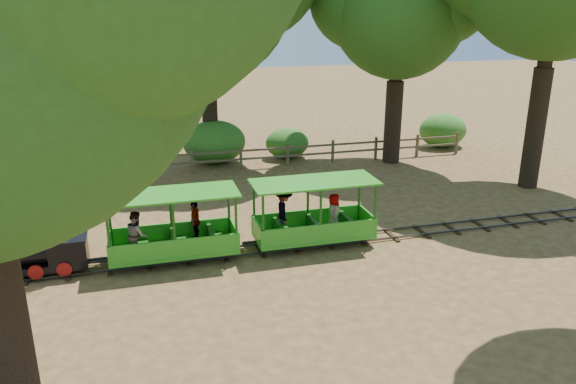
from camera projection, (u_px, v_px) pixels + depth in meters
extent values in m
plane|color=olive|center=(328.00, 243.00, 16.16)|extent=(90.00, 90.00, 0.00)
cube|color=#3F3D3A|center=(331.00, 245.00, 15.86)|extent=(22.00, 0.05, 0.05)
cube|color=#3F3D3A|center=(324.00, 237.00, 16.41)|extent=(22.00, 0.05, 0.05)
cube|color=#382314|center=(328.00, 242.00, 16.15)|extent=(0.12, 1.00, 0.05)
cube|color=#382314|center=(150.00, 263.00, 14.90)|extent=(0.12, 1.00, 0.05)
cube|color=#382314|center=(480.00, 225.00, 17.40)|extent=(0.12, 1.00, 0.05)
cube|color=black|center=(42.00, 265.00, 14.16)|extent=(2.24, 0.71, 0.18)
cylinder|color=black|center=(25.00, 253.00, 13.95)|extent=(1.42, 0.57, 0.57)
sphere|color=#AC8A29|center=(25.00, 242.00, 13.86)|extent=(0.26, 0.26, 0.26)
cylinder|color=#AC8A29|center=(14.00, 242.00, 13.79)|extent=(0.10, 0.10, 0.10)
cube|color=black|center=(68.00, 249.00, 14.20)|extent=(0.92, 0.71, 0.56)
cube|color=black|center=(67.00, 238.00, 14.11)|extent=(0.97, 0.77, 0.04)
cylinder|color=maroon|center=(6.00, 276.00, 13.63)|extent=(0.37, 0.06, 0.37)
cylinder|color=maroon|center=(12.00, 263.00, 14.30)|extent=(0.37, 0.06, 0.37)
cylinder|color=maroon|center=(36.00, 272.00, 13.80)|extent=(0.37, 0.06, 0.37)
cylinder|color=maroon|center=(40.00, 260.00, 14.47)|extent=(0.37, 0.06, 0.37)
cylinder|color=maroon|center=(64.00, 269.00, 13.96)|extent=(0.37, 0.06, 0.37)
cylinder|color=maroon|center=(67.00, 257.00, 14.63)|extent=(0.37, 0.06, 0.37)
sphere|color=white|center=(14.00, 198.00, 13.56)|extent=(1.22, 1.22, 1.22)
sphere|color=white|center=(44.00, 183.00, 13.69)|extent=(1.02, 1.02, 1.02)
imported|color=white|center=(58.00, 207.00, 13.82)|extent=(0.46, 0.65, 1.67)
cube|color=green|center=(174.00, 250.00, 14.97)|extent=(3.34, 1.28, 0.10)
cube|color=#195313|center=(175.00, 254.00, 15.01)|extent=(3.01, 0.49, 0.14)
cube|color=green|center=(176.00, 249.00, 14.33)|extent=(3.34, 0.06, 0.49)
cube|color=green|center=(172.00, 231.00, 15.42)|extent=(3.34, 0.06, 0.49)
cube|color=green|center=(170.00, 194.00, 14.47)|extent=(3.49, 1.42, 0.05)
cylinder|color=#195313|center=(109.00, 237.00, 13.79)|extent=(0.07, 0.07, 1.57)
cylinder|color=#195313|center=(110.00, 220.00, 14.85)|extent=(0.07, 0.07, 1.57)
cylinder|color=#195313|center=(236.00, 224.00, 14.59)|extent=(0.07, 0.07, 1.57)
cylinder|color=#195313|center=(229.00, 209.00, 15.65)|extent=(0.07, 0.07, 1.57)
cube|color=#195313|center=(135.00, 245.00, 14.64)|extent=(0.12, 1.08, 0.39)
cube|color=#195313|center=(174.00, 241.00, 14.89)|extent=(0.12, 1.08, 0.39)
cube|color=#195313|center=(211.00, 237.00, 15.14)|extent=(0.12, 1.08, 0.39)
cylinder|color=black|center=(134.00, 262.00, 14.43)|extent=(0.28, 0.06, 0.28)
cylinder|color=black|center=(133.00, 252.00, 15.04)|extent=(0.28, 0.06, 0.28)
cylinder|color=black|center=(216.00, 253.00, 14.96)|extent=(0.28, 0.06, 0.28)
cylinder|color=black|center=(213.00, 243.00, 15.57)|extent=(0.28, 0.06, 0.28)
imported|color=gray|center=(137.00, 235.00, 14.23)|extent=(0.59, 0.70, 1.25)
imported|color=gray|center=(195.00, 221.00, 15.28)|extent=(0.48, 0.73, 1.15)
cube|color=green|center=(314.00, 235.00, 15.95)|extent=(3.34, 1.28, 0.10)
cube|color=#195313|center=(314.00, 238.00, 15.99)|extent=(3.01, 0.49, 0.14)
cube|color=green|center=(320.00, 233.00, 15.31)|extent=(3.34, 0.06, 0.49)
cube|color=green|center=(307.00, 217.00, 16.40)|extent=(3.34, 0.06, 0.49)
cube|color=green|center=(314.00, 182.00, 15.44)|extent=(3.49, 1.42, 0.05)
cylinder|color=#195313|center=(263.00, 222.00, 14.77)|extent=(0.07, 0.07, 1.57)
cylinder|color=#195313|center=(254.00, 207.00, 15.83)|extent=(0.07, 0.07, 1.57)
cylinder|color=#195313|center=(375.00, 210.00, 15.56)|extent=(0.07, 0.07, 1.57)
cylinder|color=#195313|center=(359.00, 197.00, 16.62)|extent=(0.07, 0.07, 1.57)
cube|color=#195313|center=(279.00, 230.00, 15.62)|extent=(0.12, 1.08, 0.39)
cube|color=#195313|center=(314.00, 227.00, 15.87)|extent=(0.12, 1.08, 0.39)
cube|color=#195313|center=(347.00, 223.00, 16.12)|extent=(0.12, 1.08, 0.39)
cylinder|color=black|center=(280.00, 246.00, 15.40)|extent=(0.28, 0.06, 0.28)
cylinder|color=black|center=(274.00, 237.00, 16.01)|extent=(0.28, 0.06, 0.28)
cylinder|color=black|center=(353.00, 238.00, 15.94)|extent=(0.28, 0.06, 0.28)
cylinder|color=black|center=(345.00, 229.00, 16.55)|extent=(0.28, 0.06, 0.28)
imported|color=gray|center=(284.00, 211.00, 15.77)|extent=(0.65, 0.93, 1.30)
imported|color=gray|center=(334.00, 213.00, 15.80)|extent=(0.49, 0.63, 1.16)
cylinder|color=#2D2116|center=(31.00, 140.00, 18.80)|extent=(0.70, 0.70, 4.38)
cylinder|color=#2D2116|center=(15.00, 34.00, 17.70)|extent=(0.52, 0.53, 2.50)
cylinder|color=#2D2116|center=(210.00, 120.00, 23.73)|extent=(0.66, 0.66, 3.73)
cylinder|color=#2D2116|center=(207.00, 48.00, 22.79)|extent=(0.50, 0.50, 2.13)
cylinder|color=#2D2116|center=(393.00, 122.00, 23.82)|extent=(0.72, 0.72, 3.47)
cylinder|color=#2D2116|center=(397.00, 57.00, 22.94)|extent=(0.54, 0.54, 1.98)
sphere|color=#295219|center=(400.00, 10.00, 22.36)|extent=(5.48, 5.48, 5.48)
cylinder|color=#2D2116|center=(535.00, 129.00, 20.44)|extent=(0.68, 0.68, 4.40)
cylinder|color=#2D2116|center=(550.00, 30.00, 19.33)|extent=(0.51, 0.51, 2.51)
cylinder|color=#2D2116|center=(11.00, 357.00, 7.87)|extent=(0.64, 0.64, 3.74)
cube|color=brown|center=(31.00, 173.00, 21.05)|extent=(0.10, 0.10, 1.00)
cube|color=brown|center=(87.00, 169.00, 21.55)|extent=(0.10, 0.10, 1.00)
cube|color=brown|center=(141.00, 165.00, 22.05)|extent=(0.10, 0.10, 1.00)
cube|color=brown|center=(192.00, 161.00, 22.55)|extent=(0.10, 0.10, 1.00)
cube|color=brown|center=(241.00, 158.00, 23.05)|extent=(0.10, 0.10, 1.00)
cube|color=brown|center=(288.00, 155.00, 23.55)|extent=(0.10, 0.10, 1.00)
cube|color=brown|center=(333.00, 152.00, 24.05)|extent=(0.10, 0.10, 1.00)
cube|color=brown|center=(376.00, 148.00, 24.55)|extent=(0.10, 0.10, 1.00)
cube|color=brown|center=(417.00, 146.00, 25.05)|extent=(0.10, 0.10, 1.00)
cube|color=brown|center=(457.00, 143.00, 25.55)|extent=(0.10, 0.10, 1.00)
cube|color=brown|center=(265.00, 149.00, 23.20)|extent=(18.00, 0.06, 0.08)
cube|color=brown|center=(265.00, 158.00, 23.32)|extent=(18.00, 0.06, 0.08)
ellipsoid|color=#2D6B1E|center=(77.00, 156.00, 22.56)|extent=(2.09, 1.61, 1.45)
ellipsoid|color=#2D6B1E|center=(214.00, 142.00, 23.88)|extent=(2.67, 2.05, 1.85)
ellipsoid|color=#2D6B1E|center=(287.00, 143.00, 24.77)|extent=(1.94, 1.49, 1.34)
ellipsoid|color=#2D6B1E|center=(443.00, 130.00, 26.64)|extent=(2.31, 1.77, 1.60)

